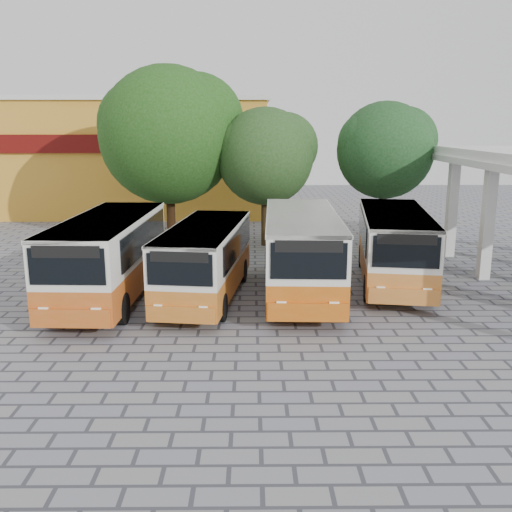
{
  "coord_description": "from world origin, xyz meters",
  "views": [
    {
      "loc": [
        -2.07,
        -17.32,
        6.43
      ],
      "look_at": [
        -1.88,
        4.04,
        1.5
      ],
      "focal_mm": 40.0,
      "sensor_mm": 36.0,
      "label": 1
    }
  ],
  "objects_px": {
    "bus_far_left": "(109,253)",
    "bus_centre_left": "(206,257)",
    "bus_centre_right": "(301,248)",
    "bus_far_right": "(394,243)"
  },
  "relations": [
    {
      "from": "bus_far_left",
      "to": "bus_centre_left",
      "type": "relative_size",
      "value": 1.09
    },
    {
      "from": "bus_far_left",
      "to": "bus_far_right",
      "type": "height_order",
      "value": "bus_far_left"
    },
    {
      "from": "bus_centre_left",
      "to": "bus_far_right",
      "type": "distance_m",
      "value": 7.79
    },
    {
      "from": "bus_far_left",
      "to": "bus_far_right",
      "type": "relative_size",
      "value": 1.01
    },
    {
      "from": "bus_centre_left",
      "to": "bus_far_left",
      "type": "bearing_deg",
      "value": -171.73
    },
    {
      "from": "bus_centre_right",
      "to": "bus_far_right",
      "type": "height_order",
      "value": "bus_centre_right"
    },
    {
      "from": "bus_centre_right",
      "to": "bus_centre_left",
      "type": "bearing_deg",
      "value": -170.16
    },
    {
      "from": "bus_centre_left",
      "to": "bus_centre_right",
      "type": "xyz_separation_m",
      "value": [
        3.62,
        0.49,
        0.22
      ]
    },
    {
      "from": "bus_centre_right",
      "to": "bus_far_right",
      "type": "bearing_deg",
      "value": 22.77
    },
    {
      "from": "bus_far_left",
      "to": "bus_centre_left",
      "type": "height_order",
      "value": "bus_far_left"
    }
  ]
}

